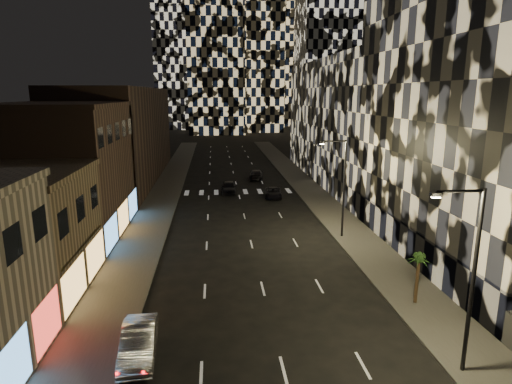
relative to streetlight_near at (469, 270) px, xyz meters
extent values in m
cube|color=#47443F|center=(-18.35, 40.00, -5.28)|extent=(4.00, 120.00, 0.15)
cube|color=#47443F|center=(1.65, 40.00, -5.28)|extent=(4.00, 120.00, 0.15)
cube|color=#4C4C47|center=(-16.25, 40.00, -5.28)|extent=(0.20, 120.00, 0.15)
cube|color=#4C4C47|center=(-0.45, 40.00, -5.28)|extent=(0.20, 120.00, 0.15)
cube|color=#786148|center=(-25.35, 11.00, -1.35)|extent=(10.00, 10.00, 8.00)
cube|color=#4A352A|center=(-25.35, 23.50, 0.65)|extent=(10.00, 15.00, 12.00)
cube|color=#4A352A|center=(-25.35, 50.00, 1.65)|extent=(10.00, 40.00, 14.00)
cube|color=#232326|center=(11.65, 14.50, 5.65)|extent=(16.00, 25.00, 22.00)
cube|color=#383838|center=(3.95, 14.50, -3.85)|extent=(0.60, 25.00, 3.00)
cube|color=#232326|center=(11.65, 47.00, 3.65)|extent=(16.00, 40.00, 18.00)
cylinder|color=black|center=(0.25, 0.00, -0.70)|extent=(0.20, 0.20, 9.00)
cylinder|color=black|center=(-0.85, 0.00, 3.70)|extent=(2.20, 0.14, 0.14)
cube|color=black|center=(-1.95, 0.00, 3.58)|extent=(0.50, 0.25, 0.18)
cube|color=#FFEAB2|center=(-1.95, 0.00, 3.46)|extent=(0.35, 0.18, 0.06)
cylinder|color=black|center=(0.25, 20.00, -0.70)|extent=(0.20, 0.20, 9.00)
cylinder|color=black|center=(-0.85, 20.00, 3.70)|extent=(2.20, 0.14, 0.14)
cube|color=black|center=(-1.95, 20.00, 3.58)|extent=(0.50, 0.25, 0.18)
cube|color=#FFEAB2|center=(-1.95, 20.00, 3.46)|extent=(0.35, 0.18, 0.06)
imported|color=#A2A1A7|center=(-15.55, 2.87, -4.56)|extent=(2.01, 4.92, 1.58)
imported|color=black|center=(-9.63, 39.56, -4.57)|extent=(2.01, 4.64, 1.56)
imported|color=black|center=(-4.98, 48.71, -4.61)|extent=(2.62, 5.30, 1.48)
imported|color=black|center=(-4.00, 36.29, -4.72)|extent=(2.56, 4.73, 1.26)
cylinder|color=#47331E|center=(1.11, 6.80, -3.77)|extent=(0.21, 0.21, 2.86)
sphere|color=#204117|center=(1.11, 6.80, -2.21)|extent=(0.63, 0.63, 0.63)
cone|color=#204117|center=(1.32, 6.72, -2.25)|extent=(1.25, 0.67, 0.76)
cone|color=#204117|center=(1.30, 6.92, -2.25)|extent=(1.19, 0.85, 0.76)
cone|color=#204117|center=(1.14, 7.02, -2.25)|extent=(0.41, 1.26, 0.76)
cone|color=#204117|center=(0.96, 6.96, -2.25)|extent=(1.04, 1.07, 0.76)
cone|color=#204117|center=(0.89, 6.78, -2.25)|extent=(1.26, 0.36, 0.76)
cone|color=#204117|center=(0.99, 6.62, -2.25)|extent=(0.89, 1.17, 0.76)
cone|color=#204117|center=(1.18, 6.59, -2.25)|extent=(0.62, 1.26, 0.76)
camera|label=1|loc=(-11.49, -17.17, 7.85)|focal=30.00mm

